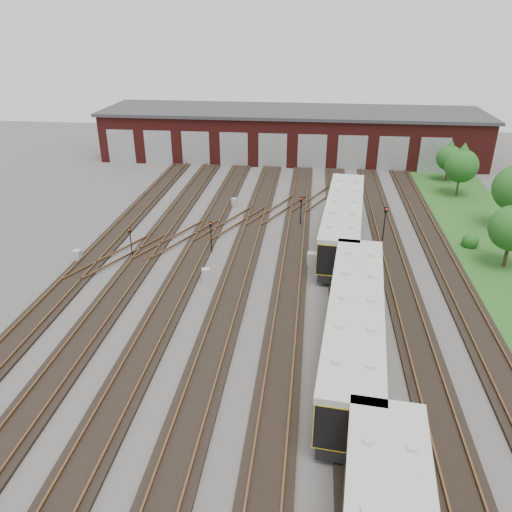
# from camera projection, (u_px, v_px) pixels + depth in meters

# --- Properties ---
(ground) EXTENTS (120.00, 120.00, 0.00)m
(ground) POSITION_uv_depth(u_px,v_px,m) (258.00, 305.00, 33.87)
(ground) COLOR #403E3C
(ground) RESTS_ON ground
(track_network) EXTENTS (30.40, 70.00, 0.33)m
(track_network) POSITION_uv_depth(u_px,v_px,m) (256.00, 299.00, 34.37)
(track_network) COLOR black
(track_network) RESTS_ON ground
(maintenance_shed) EXTENTS (51.00, 12.50, 6.35)m
(maintenance_shed) POSITION_uv_depth(u_px,v_px,m) (291.00, 133.00, 68.24)
(maintenance_shed) COLOR #4D1513
(maintenance_shed) RESTS_ON ground
(grass_verge) EXTENTS (8.00, 55.00, 0.05)m
(grass_verge) POSITION_uv_depth(u_px,v_px,m) (502.00, 255.00, 40.80)
(grass_verge) COLOR #204D19
(grass_verge) RESTS_ON ground
(metro_train) EXTENTS (4.47, 48.68, 3.41)m
(metro_train) POSITION_uv_depth(u_px,v_px,m) (354.00, 325.00, 27.92)
(metro_train) COLOR black
(metro_train) RESTS_ON ground
(signal_mast_0) EXTENTS (0.24, 0.23, 2.57)m
(signal_mast_0) POSITION_uv_depth(u_px,v_px,m) (130.00, 238.00, 39.89)
(signal_mast_0) COLOR black
(signal_mast_0) RESTS_ON ground
(signal_mast_1) EXTENTS (0.25, 0.23, 2.70)m
(signal_mast_1) POSITION_uv_depth(u_px,v_px,m) (211.00, 232.00, 40.76)
(signal_mast_1) COLOR black
(signal_mast_1) RESTS_ON ground
(signal_mast_2) EXTENTS (0.26, 0.24, 2.85)m
(signal_mast_2) POSITION_uv_depth(u_px,v_px,m) (301.00, 207.00, 45.85)
(signal_mast_2) COLOR black
(signal_mast_2) RESTS_ON ground
(signal_mast_3) EXTENTS (0.27, 0.26, 3.24)m
(signal_mast_3) POSITION_uv_depth(u_px,v_px,m) (385.00, 220.00, 42.31)
(signal_mast_3) COLOR black
(signal_mast_3) RESTS_ON ground
(relay_cabinet_0) EXTENTS (0.64, 0.55, 1.01)m
(relay_cabinet_0) POSITION_uv_depth(u_px,v_px,m) (77.00, 256.00, 39.58)
(relay_cabinet_0) COLOR #9EA0A3
(relay_cabinet_0) RESTS_ON ground
(relay_cabinet_1) EXTENTS (0.62, 0.56, 0.88)m
(relay_cabinet_1) POSITION_uv_depth(u_px,v_px,m) (234.00, 202.00, 51.19)
(relay_cabinet_1) COLOR #9EA0A3
(relay_cabinet_1) RESTS_ON ground
(relay_cabinet_2) EXTENTS (0.67, 0.60, 0.97)m
(relay_cabinet_2) POSITION_uv_depth(u_px,v_px,m) (206.00, 275.00, 36.79)
(relay_cabinet_2) COLOR #9EA0A3
(relay_cabinet_2) RESTS_ON ground
(relay_cabinet_3) EXTENTS (0.63, 0.54, 1.00)m
(relay_cabinet_3) POSITION_uv_depth(u_px,v_px,m) (335.00, 187.00, 55.62)
(relay_cabinet_3) COLOR #9EA0A3
(relay_cabinet_3) RESTS_ON ground
(relay_cabinet_4) EXTENTS (0.72, 0.61, 1.14)m
(relay_cabinet_4) POSITION_uv_depth(u_px,v_px,m) (312.00, 259.00, 38.89)
(relay_cabinet_4) COLOR #9EA0A3
(relay_cabinet_4) RESTS_ON ground
(tree_0) EXTENTS (3.52, 3.52, 5.84)m
(tree_0) POSITION_uv_depth(u_px,v_px,m) (462.00, 162.00, 52.83)
(tree_0) COLOR #352817
(tree_0) RESTS_ON ground
(tree_1) EXTENTS (2.93, 2.93, 4.85)m
(tree_1) POSITION_uv_depth(u_px,v_px,m) (450.00, 155.00, 57.96)
(tree_1) COLOR #352817
(tree_1) RESTS_ON ground
(bush_1) EXTENTS (1.38, 1.38, 1.38)m
(bush_1) POSITION_uv_depth(u_px,v_px,m) (471.00, 239.00, 42.10)
(bush_1) COLOR #184313
(bush_1) RESTS_ON ground
(bush_2) EXTENTS (1.31, 1.31, 1.31)m
(bush_2) POSITION_uv_depth(u_px,v_px,m) (460.00, 174.00, 59.62)
(bush_2) COLOR #184313
(bush_2) RESTS_ON ground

